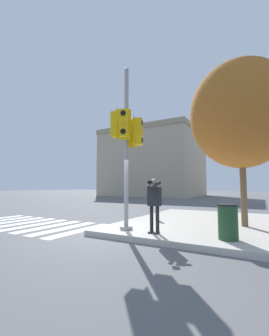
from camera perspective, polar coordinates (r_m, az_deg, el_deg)
name	(u,v)px	position (r m, az deg, el deg)	size (l,w,h in m)	color
ground_plane	(106,234)	(7.88, -7.32, -16.40)	(160.00, 160.00, 0.00)	#5B5B5E
sidewalk_corner	(232,225)	(9.85, 23.42, -13.18)	(8.00, 8.00, 0.17)	#BCB7AD
crosswalk_stripes	(30,224)	(10.85, -25.09, -12.74)	(6.26, 3.16, 0.01)	silver
traffic_signal_pole	(127,137)	(7.79, -1.95, 7.86)	(1.16, 1.15, 5.59)	#939399
person_photographer	(154,200)	(7.06, 5.02, -8.14)	(0.50, 0.53, 1.67)	black
street_tree	(241,114)	(9.51, 25.33, 12.18)	(3.68, 3.68, 6.15)	brown
fire_hydrant	(157,212)	(9.75, 5.79, -11.05)	(0.16, 0.22, 0.70)	#99999E
trash_bin	(228,222)	(6.73, 22.63, -12.49)	(0.54, 0.54, 0.95)	#234728
building_left	(154,164)	(39.55, 4.96, 1.08)	(15.29, 13.13, 11.12)	tan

